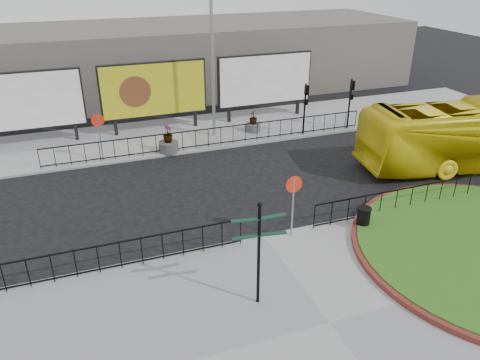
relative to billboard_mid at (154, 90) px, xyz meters
name	(u,v)px	position (x,y,z in m)	size (l,w,h in m)	color
ground	(263,237)	(1.50, -12.97, -2.60)	(90.00, 90.00, 0.00)	black
pavement_near	(329,324)	(1.50, -17.97, -2.54)	(30.00, 10.00, 0.12)	gray
pavement_far	(185,133)	(1.50, -0.97, -2.54)	(44.00, 6.00, 0.12)	gray
railing_near_left	(98,259)	(-4.50, -13.27, -1.93)	(10.00, 0.10, 1.10)	black
railing_near_right	(411,198)	(8.00, -13.27, -1.93)	(9.00, 0.10, 1.10)	black
railing_far	(215,137)	(2.50, -3.67, -1.93)	(18.00, 0.10, 1.10)	black
speed_sign_far	(99,127)	(-3.50, -3.57, -0.68)	(0.64, 0.07, 2.47)	gray
speed_sign_near	(293,193)	(2.50, -13.37, -0.68)	(0.64, 0.07, 2.47)	gray
billboard_left	(24,102)	(-7.00, 0.00, 0.00)	(6.20, 0.31, 4.10)	black
billboard_mid	(154,90)	(0.00, 0.00, 0.00)	(6.20, 0.31, 4.10)	black
billboard_right	(265,80)	(7.00, 0.00, 0.00)	(6.20, 0.31, 4.10)	black
lamp_post	(212,54)	(3.01, -1.97, 2.23)	(0.74, 0.18, 9.23)	gray
signal_pole_a	(305,101)	(8.00, -3.63, -0.50)	(0.22, 0.26, 3.00)	black
signal_pole_b	(351,96)	(11.00, -3.63, -0.50)	(0.22, 0.26, 3.00)	black
building_backdrop	(151,60)	(1.50, 9.03, -0.10)	(40.00, 10.00, 5.00)	#5A544E
fingerpost_sign	(259,244)	(-0.10, -16.40, -0.39)	(1.62, 0.41, 3.46)	black
litter_bin	(363,218)	(5.32, -13.85, -2.03)	(0.54, 0.54, 0.89)	black
bus	(479,134)	(14.13, -10.39, -0.94)	(2.79, 11.94, 3.33)	yellow
planter_a	(168,143)	(-0.06, -3.57, -1.98)	(1.05, 1.05, 1.49)	#4C4C4F
planter_c	(253,124)	(5.38, -2.14, -2.02)	(0.88, 0.88, 1.30)	#4C4C4F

